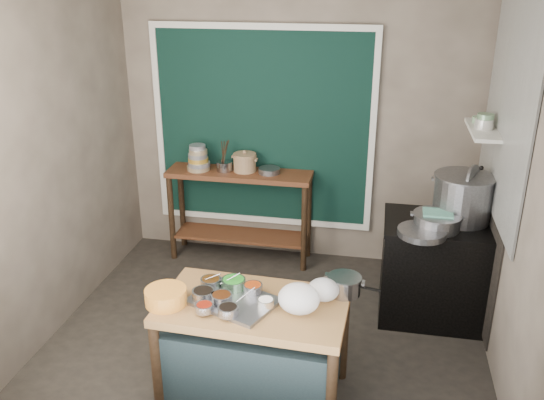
% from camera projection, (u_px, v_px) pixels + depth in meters
% --- Properties ---
extents(floor, '(3.50, 3.00, 0.02)m').
position_uv_depth(floor, '(268.00, 333.00, 4.82)').
color(floor, '#2B2621').
rests_on(floor, ground).
extents(back_wall, '(3.50, 0.02, 2.80)m').
position_uv_depth(back_wall, '(298.00, 124.00, 5.67)').
color(back_wall, '#78695C').
rests_on(back_wall, floor).
extents(left_wall, '(0.02, 3.00, 2.80)m').
position_uv_depth(left_wall, '(53.00, 160.00, 4.61)').
color(left_wall, '#78695C').
rests_on(left_wall, floor).
extents(right_wall, '(0.02, 3.00, 2.80)m').
position_uv_depth(right_wall, '(517.00, 190.00, 3.98)').
color(right_wall, '#78695C').
rests_on(right_wall, floor).
extents(curtain_panel, '(2.10, 0.02, 1.90)m').
position_uv_depth(curtain_panel, '(263.00, 129.00, 5.71)').
color(curtain_panel, black).
rests_on(curtain_panel, back_wall).
extents(curtain_frame, '(2.22, 0.03, 2.02)m').
position_uv_depth(curtain_frame, '(262.00, 129.00, 5.70)').
color(curtain_frame, beige).
rests_on(curtain_frame, back_wall).
extents(tile_panel, '(0.02, 1.70, 1.70)m').
position_uv_depth(tile_panel, '(508.00, 109.00, 4.32)').
color(tile_panel, '#B2B2AA').
rests_on(tile_panel, right_wall).
extents(soot_patch, '(0.01, 1.30, 1.30)m').
position_uv_depth(soot_patch, '(486.00, 241.00, 4.84)').
color(soot_patch, black).
rests_on(soot_patch, right_wall).
extents(wall_shelf, '(0.22, 0.70, 0.03)m').
position_uv_depth(wall_shelf, '(483.00, 130.00, 4.70)').
color(wall_shelf, beige).
rests_on(wall_shelf, right_wall).
extents(prep_table, '(1.28, 0.77, 0.75)m').
position_uv_depth(prep_table, '(254.00, 349.00, 3.99)').
color(prep_table, brown).
rests_on(prep_table, floor).
extents(back_counter, '(1.45, 0.40, 0.95)m').
position_uv_depth(back_counter, '(240.00, 215.00, 5.90)').
color(back_counter, '#592F19').
rests_on(back_counter, floor).
extents(stove_block, '(0.90, 0.68, 0.85)m').
position_uv_depth(stove_block, '(435.00, 271.00, 4.92)').
color(stove_block, black).
rests_on(stove_block, floor).
extents(stove_top, '(0.92, 0.69, 0.03)m').
position_uv_depth(stove_top, '(441.00, 224.00, 4.76)').
color(stove_top, black).
rests_on(stove_top, stove_block).
extents(condiment_tray, '(0.66, 0.57, 0.02)m').
position_uv_depth(condiment_tray, '(234.00, 301.00, 3.85)').
color(condiment_tray, gray).
rests_on(condiment_tray, prep_table).
extents(condiment_bowls, '(0.56, 0.48, 0.07)m').
position_uv_depth(condiment_bowls, '(226.00, 293.00, 3.86)').
color(condiment_bowls, gray).
rests_on(condiment_bowls, condiment_tray).
extents(yellow_basin, '(0.34, 0.34, 0.11)m').
position_uv_depth(yellow_basin, '(166.00, 296.00, 3.82)').
color(yellow_basin, '#C97C2C').
rests_on(yellow_basin, prep_table).
extents(saucepan, '(0.28, 0.28, 0.13)m').
position_uv_depth(saucepan, '(344.00, 285.00, 3.93)').
color(saucepan, gray).
rests_on(saucepan, prep_table).
extents(plastic_bag_a, '(0.33, 0.31, 0.20)m').
position_uv_depth(plastic_bag_a, '(299.00, 299.00, 3.70)').
color(plastic_bag_a, white).
rests_on(plastic_bag_a, prep_table).
extents(plastic_bag_b, '(0.22, 0.19, 0.16)m').
position_uv_depth(plastic_bag_b, '(323.00, 290.00, 3.85)').
color(plastic_bag_b, white).
rests_on(plastic_bag_b, prep_table).
extents(bowl_stack, '(0.23, 0.23, 0.26)m').
position_uv_depth(bowl_stack, '(198.00, 159.00, 5.73)').
color(bowl_stack, tan).
rests_on(bowl_stack, back_counter).
extents(utensil_cup, '(0.20, 0.20, 0.10)m').
position_uv_depth(utensil_cup, '(225.00, 166.00, 5.73)').
color(utensil_cup, gray).
rests_on(utensil_cup, back_counter).
extents(ceramic_crock, '(0.30, 0.30, 0.16)m').
position_uv_depth(ceramic_crock, '(245.00, 163.00, 5.71)').
color(ceramic_crock, '#876849').
rests_on(ceramic_crock, back_counter).
extents(wide_bowl, '(0.28, 0.28, 0.05)m').
position_uv_depth(wide_bowl, '(269.00, 171.00, 5.67)').
color(wide_bowl, gray).
rests_on(wide_bowl, back_counter).
extents(stock_pot, '(0.57, 0.57, 0.39)m').
position_uv_depth(stock_pot, '(462.00, 198.00, 4.73)').
color(stock_pot, gray).
rests_on(stock_pot, stove_top).
extents(pot_lid, '(0.30, 0.49, 0.48)m').
position_uv_depth(pot_lid, '(475.00, 194.00, 4.70)').
color(pot_lid, gray).
rests_on(pot_lid, stove_top).
extents(steamer, '(0.42, 0.42, 0.13)m').
position_uv_depth(steamer, '(437.00, 221.00, 4.61)').
color(steamer, gray).
rests_on(steamer, stove_top).
extents(green_cloth, '(0.23, 0.18, 0.02)m').
position_uv_depth(green_cloth, '(438.00, 213.00, 4.59)').
color(green_cloth, '#5FAE9A').
rests_on(green_cloth, steamer).
extents(shallow_pan, '(0.50, 0.50, 0.05)m').
position_uv_depth(shallow_pan, '(422.00, 232.00, 4.51)').
color(shallow_pan, gray).
rests_on(shallow_pan, stove_top).
extents(shelf_bowl_stack, '(0.15, 0.15, 0.12)m').
position_uv_depth(shelf_bowl_stack, '(485.00, 122.00, 4.67)').
color(shelf_bowl_stack, silver).
rests_on(shelf_bowl_stack, wall_shelf).
extents(shelf_bowl_green, '(0.16, 0.16, 0.05)m').
position_uv_depth(shelf_bowl_green, '(481.00, 120.00, 4.85)').
color(shelf_bowl_green, gray).
rests_on(shelf_bowl_green, wall_shelf).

